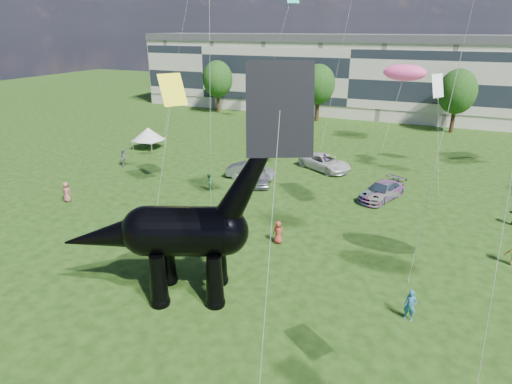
% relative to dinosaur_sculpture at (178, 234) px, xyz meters
% --- Properties ---
extents(ground, '(220.00, 220.00, 0.00)m').
position_rel_dinosaur_sculpture_xyz_m(ground, '(5.56, -3.47, -3.76)').
color(ground, '#16330C').
rests_on(ground, ground).
extents(terrace_row, '(78.00, 11.00, 12.00)m').
position_rel_dinosaur_sculpture_xyz_m(terrace_row, '(-2.44, 58.53, 2.24)').
color(terrace_row, beige).
rests_on(terrace_row, ground).
extents(tree_far_left, '(5.20, 5.20, 9.44)m').
position_rel_dinosaur_sculpture_xyz_m(tree_far_left, '(-24.44, 49.53, 2.53)').
color(tree_far_left, '#382314').
rests_on(tree_far_left, ground).
extents(tree_mid_left, '(5.20, 5.20, 9.44)m').
position_rel_dinosaur_sculpture_xyz_m(tree_mid_left, '(-6.44, 49.53, 2.53)').
color(tree_mid_left, '#382314').
rests_on(tree_mid_left, ground).
extents(tree_mid_right, '(5.20, 5.20, 9.44)m').
position_rel_dinosaur_sculpture_xyz_m(tree_mid_right, '(13.56, 49.53, 2.53)').
color(tree_mid_right, '#382314').
rests_on(tree_mid_right, ground).
extents(dinosaur_sculpture, '(11.87, 6.35, 9.96)m').
position_rel_dinosaur_sculpture_xyz_m(dinosaur_sculpture, '(0.00, 0.00, 0.00)').
color(dinosaur_sculpture, black).
rests_on(dinosaur_sculpture, ground).
extents(car_silver, '(3.37, 4.49, 1.42)m').
position_rel_dinosaur_sculpture_xyz_m(car_silver, '(-3.08, 18.38, -3.05)').
color(car_silver, '#A5A6AA').
rests_on(car_silver, ground).
extents(car_grey, '(4.93, 2.30, 1.57)m').
position_rel_dinosaur_sculpture_xyz_m(car_grey, '(-4.58, 19.61, -2.98)').
color(car_grey, gray).
rests_on(car_grey, ground).
extents(car_white, '(6.52, 5.29, 1.65)m').
position_rel_dinosaur_sculpture_xyz_m(car_white, '(1.47, 25.33, -2.94)').
color(car_white, silver).
rests_on(car_white, ground).
extents(car_dark, '(3.98, 5.78, 1.55)m').
position_rel_dinosaur_sculpture_xyz_m(car_dark, '(8.26, 19.24, -2.99)').
color(car_dark, '#595960').
rests_on(car_dark, ground).
extents(gazebo_left, '(3.83, 3.83, 2.65)m').
position_rel_dinosaur_sculpture_xyz_m(gazebo_left, '(-20.89, 24.86, -1.90)').
color(gazebo_left, silver).
rests_on(gazebo_left, ground).
extents(visitors, '(50.53, 46.95, 1.85)m').
position_rel_dinosaur_sculpture_xyz_m(visitors, '(4.02, 10.62, -2.88)').
color(visitors, '#4A2B62').
rests_on(visitors, ground).
extents(kites, '(51.35, 55.66, 29.64)m').
position_rel_dinosaur_sculpture_xyz_m(kites, '(13.61, 22.41, 10.56)').
color(kites, '#FB4E10').
rests_on(kites, ground).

